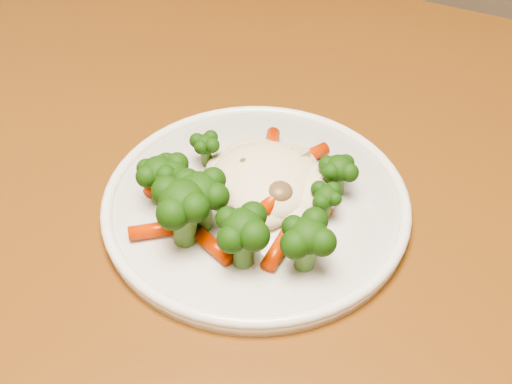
# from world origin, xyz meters

# --- Properties ---
(dining_table) EXTENTS (1.25, 0.93, 0.75)m
(dining_table) POSITION_xyz_m (-0.31, -0.26, 0.65)
(dining_table) COLOR brown
(dining_table) RESTS_ON ground
(plate) EXTENTS (0.26, 0.26, 0.01)m
(plate) POSITION_xyz_m (-0.27, -0.30, 0.76)
(plate) COLOR white
(plate) RESTS_ON dining_table
(meal) EXTENTS (0.18, 0.18, 0.05)m
(meal) POSITION_xyz_m (-0.27, -0.32, 0.78)
(meal) COLOR beige
(meal) RESTS_ON plate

